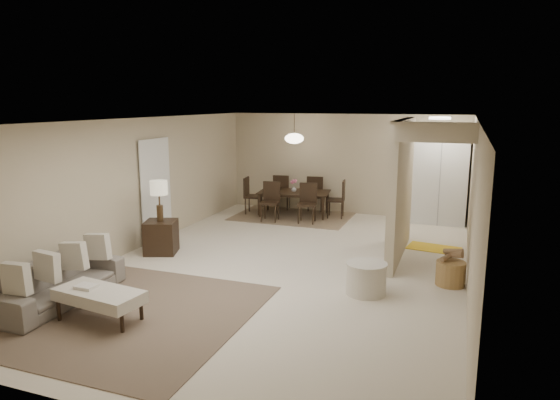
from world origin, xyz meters
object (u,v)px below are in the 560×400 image
at_px(pantry_cabinet, 440,179).
at_px(wicker_basket, 451,273).
at_px(ottoman_bench, 99,296).
at_px(round_pouf, 366,278).
at_px(side_table, 161,237).
at_px(dining_table, 294,204).
at_px(sofa, 57,282).

xyz_separation_m(pantry_cabinet, wicker_basket, (0.40, -4.15, -0.86)).
distance_m(ottoman_bench, round_pouf, 3.73).
height_order(ottoman_bench, side_table, side_table).
bearing_deg(round_pouf, dining_table, 120.53).
bearing_deg(dining_table, pantry_cabinet, -0.15).
bearing_deg(round_pouf, wicker_basket, 34.71).
distance_m(pantry_cabinet, wicker_basket, 4.26).
relative_size(side_table, wicker_basket, 1.39).
xyz_separation_m(sofa, round_pouf, (4.04, 1.82, -0.06)).
distance_m(pantry_cabinet, ottoman_bench, 8.08).
height_order(pantry_cabinet, wicker_basket, pantry_cabinet).
xyz_separation_m(pantry_cabinet, sofa, (-4.80, -6.78, -0.75)).
bearing_deg(pantry_cabinet, round_pouf, -98.73).
height_order(sofa, side_table, side_table).
height_order(side_table, wicker_basket, side_table).
xyz_separation_m(side_table, wicker_basket, (5.15, 0.11, -0.12)).
bearing_deg(round_pouf, side_table, 170.18).
xyz_separation_m(ottoman_bench, dining_table, (0.40, 6.63, -0.03)).
xyz_separation_m(sofa, ottoman_bench, (0.98, -0.30, 0.04)).
bearing_deg(dining_table, round_pouf, -67.12).
distance_m(pantry_cabinet, round_pouf, 5.08).
xyz_separation_m(ottoman_bench, wicker_basket, (4.22, 2.93, -0.15)).
bearing_deg(side_table, pantry_cabinet, 41.91).
relative_size(pantry_cabinet, sofa, 1.03).
height_order(pantry_cabinet, sofa, pantry_cabinet).
height_order(pantry_cabinet, ottoman_bench, pantry_cabinet).
bearing_deg(round_pouf, sofa, -155.69).
distance_m(pantry_cabinet, dining_table, 3.53).
bearing_deg(side_table, round_pouf, -9.82).
relative_size(round_pouf, dining_table, 0.35).
height_order(pantry_cabinet, dining_table, pantry_cabinet).
height_order(round_pouf, wicker_basket, round_pouf).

